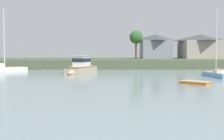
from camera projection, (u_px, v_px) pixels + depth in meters
far_shore_bank at (136, 62)px, 82.73m from camera, size 249.96×43.01×2.02m
cruiser_sand at (80, 69)px, 50.06m from camera, size 5.67×10.19×5.15m
dinghy_orange at (195, 83)px, 32.42m from camera, size 3.51×3.48×0.48m
sailboat_white at (1, 71)px, 53.30m from camera, size 9.04×8.06×12.48m
sailboat_skyblue at (217, 76)px, 41.65m from camera, size 2.36×6.64×10.36m
shore_tree_center_left at (136, 37)px, 76.61m from camera, size 3.58×3.58×7.67m
cottage_near_water at (156, 46)px, 85.25m from camera, size 9.30×8.81×7.20m
cottage_hillside at (201, 46)px, 81.74m from camera, size 11.77×10.76×6.96m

